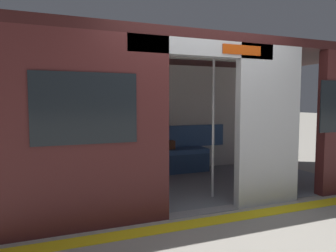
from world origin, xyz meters
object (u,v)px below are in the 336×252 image
Objects in this scene: train_car at (165,96)px; book at (130,151)px; grab_pole_far at (213,125)px; grab_pole_door at (158,127)px; person_seated at (151,140)px; handbag at (168,145)px; bench_seat at (150,157)px.

train_car reaches higher than book.
book is 0.10× the size of grab_pole_far.
grab_pole_door is at bearing 0.87° from grab_pole_far.
book is at bearing -64.57° from grab_pole_far.
book is at bearing -16.26° from person_seated.
grab_pole_door reaches higher than handbag.
book is (0.31, -1.04, -1.02)m from train_car.
book is at bearing -73.43° from train_car.
train_car is 1.24m from person_seated.
person_seated is at bearing -74.73° from grab_pole_far.
train_car is at bearing 86.13° from bench_seat.
bench_seat is 1.12× the size of grab_pole_door.
person_seated is 1.71m from grab_pole_door.
grab_pole_far reaches higher than person_seated.
person_seated reaches higher than handbag.
train_car is 2.99× the size of grab_pole_far.
person_seated reaches higher than book.
person_seated reaches higher than bench_seat.
bench_seat is 2.01× the size of person_seated.
book is (0.77, 0.02, -0.07)m from handbag.
train_car reaches higher than person_seated.
train_car is at bearing 86.07° from person_seated.
grab_pole_door is at bearing 64.49° from handbag.
bench_seat is at bearing -104.62° from grab_pole_door.
bench_seat is 9.25× the size of handbag.
handbag reaches higher than book.
person_seated is 0.56× the size of grab_pole_door.
grab_pole_door reaches higher than bench_seat.
person_seated is at bearing -104.98° from grab_pole_door.
bench_seat is 0.45m from handbag.
person_seated is 5.44× the size of book.
book reaches higher than bench_seat.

